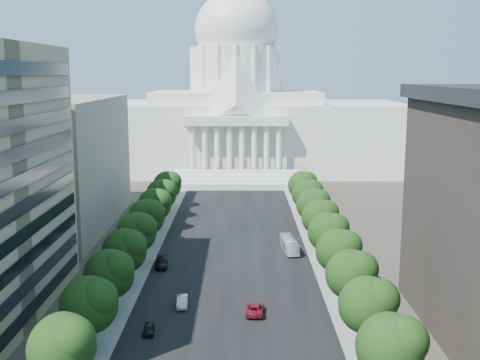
{
  "coord_description": "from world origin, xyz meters",
  "views": [
    {
      "loc": [
        1.64,
        -37.54,
        35.74
      ],
      "look_at": [
        1.49,
        80.78,
        14.59
      ],
      "focal_mm": 45.0,
      "sensor_mm": 36.0,
      "label": 1
    }
  ],
  "objects_px": {
    "car_red": "(255,309)",
    "city_bus": "(289,244)",
    "car_dark_b": "(161,263)",
    "car_silver": "(182,302)",
    "car_dark_a": "(149,329)"
  },
  "relations": [
    {
      "from": "car_dark_a",
      "to": "car_silver",
      "type": "relative_size",
      "value": 0.79
    },
    {
      "from": "car_red",
      "to": "car_dark_b",
      "type": "height_order",
      "value": "car_dark_b"
    },
    {
      "from": "car_dark_a",
      "to": "car_dark_b",
      "type": "height_order",
      "value": "car_dark_b"
    },
    {
      "from": "car_dark_a",
      "to": "city_bus",
      "type": "xyz_separation_m",
      "value": [
        22.67,
        39.18,
        0.79
      ]
    },
    {
      "from": "car_silver",
      "to": "car_dark_b",
      "type": "height_order",
      "value": "car_dark_b"
    },
    {
      "from": "car_dark_b",
      "to": "city_bus",
      "type": "xyz_separation_m",
      "value": [
        24.69,
        10.32,
        0.62
      ]
    },
    {
      "from": "car_dark_a",
      "to": "car_silver",
      "type": "xyz_separation_m",
      "value": [
        3.71,
        9.82,
        0.14
      ]
    },
    {
      "from": "car_silver",
      "to": "car_red",
      "type": "relative_size",
      "value": 0.86
    },
    {
      "from": "car_red",
      "to": "city_bus",
      "type": "height_order",
      "value": "city_bus"
    },
    {
      "from": "car_silver",
      "to": "car_red",
      "type": "distance_m",
      "value": 11.61
    },
    {
      "from": "car_silver",
      "to": "car_dark_b",
      "type": "distance_m",
      "value": 19.89
    },
    {
      "from": "car_dark_a",
      "to": "city_bus",
      "type": "bearing_deg",
      "value": 55.71
    },
    {
      "from": "car_dark_a",
      "to": "city_bus",
      "type": "height_order",
      "value": "city_bus"
    },
    {
      "from": "car_dark_b",
      "to": "car_silver",
      "type": "bearing_deg",
      "value": -79.06
    },
    {
      "from": "car_silver",
      "to": "car_red",
      "type": "bearing_deg",
      "value": -18.79
    }
  ]
}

